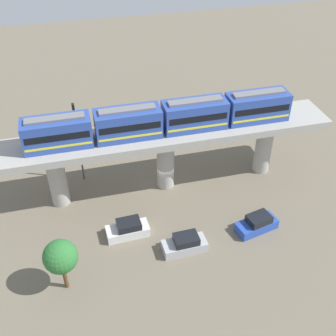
# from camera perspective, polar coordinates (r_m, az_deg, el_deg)

# --- Properties ---
(ground_plane) EXTENTS (120.00, 120.00, 0.00)m
(ground_plane) POSITION_cam_1_polar(r_m,az_deg,el_deg) (48.07, -0.33, -2.27)
(ground_plane) COLOR #706654
(viaduct) EXTENTS (5.20, 35.80, 7.22)m
(viaduct) POSITION_cam_1_polar(r_m,az_deg,el_deg) (44.66, -0.35, 3.33)
(viaduct) COLOR #A8A59E
(viaduct) RESTS_ON ground
(train) EXTENTS (2.64, 27.45, 3.24)m
(train) POSITION_cam_1_polar(r_m,az_deg,el_deg) (42.93, -0.83, 6.66)
(train) COLOR #2D4CA5
(train) RESTS_ON viaduct
(parked_car_blue) EXTENTS (2.67, 4.49, 1.76)m
(parked_car_blue) POSITION_cam_1_polar(r_m,az_deg,el_deg) (43.32, 11.97, -7.40)
(parked_car_blue) COLOR #284CB7
(parked_car_blue) RESTS_ON ground
(parked_car_silver) EXTENTS (1.92, 4.25, 1.76)m
(parked_car_silver) POSITION_cam_1_polar(r_m,az_deg,el_deg) (40.57, 2.31, -10.25)
(parked_car_silver) COLOR #B2B5BA
(parked_car_silver) RESTS_ON ground
(parked_car_white) EXTENTS (1.99, 4.28, 1.76)m
(parked_car_white) POSITION_cam_1_polar(r_m,az_deg,el_deg) (42.06, -5.43, -8.25)
(parked_car_white) COLOR white
(parked_car_white) RESTS_ON ground
(tree_near_viaduct) EXTENTS (2.93, 2.93, 5.39)m
(tree_near_viaduct) POSITION_cam_1_polar(r_m,az_deg,el_deg) (36.45, -14.36, -11.59)
(tree_near_viaduct) COLOR brown
(tree_near_viaduct) RESTS_ON ground
(signal_post) EXTENTS (0.44, 0.28, 9.82)m
(signal_post) POSITION_cam_1_polar(r_m,az_deg,el_deg) (46.72, -12.07, 3.76)
(signal_post) COLOR #4C4C51
(signal_post) RESTS_ON ground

